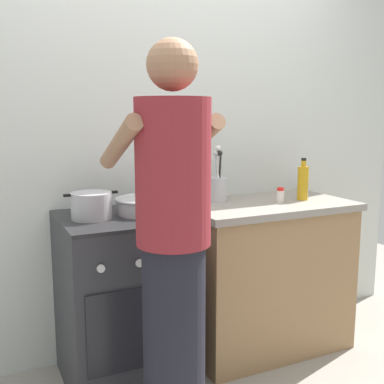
{
  "coord_description": "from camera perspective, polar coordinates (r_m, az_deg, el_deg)",
  "views": [
    {
      "loc": [
        -1.03,
        -2.15,
        1.42
      ],
      "look_at": [
        0.05,
        0.12,
        1.0
      ],
      "focal_mm": 44.31,
      "sensor_mm": 36.0,
      "label": 1
    }
  ],
  "objects": [
    {
      "name": "spice_bottle",
      "position": [
        2.82,
        10.58,
        -0.39
      ],
      "size": [
        0.04,
        0.04,
        0.09
      ],
      "color": "silver",
      "rests_on": "countertop"
    },
    {
      "name": "oil_bottle",
      "position": [
        2.93,
        13.2,
        1.15
      ],
      "size": [
        0.07,
        0.07,
        0.25
      ],
      "color": "gold",
      "rests_on": "countertop"
    },
    {
      "name": "countertop",
      "position": [
        2.95,
        8.68,
        -9.77
      ],
      "size": [
        1.0,
        0.6,
        0.9
      ],
      "color": "#99724C",
      "rests_on": "ground"
    },
    {
      "name": "ground",
      "position": [
        2.77,
        0.14,
        -21.31
      ],
      "size": [
        6.0,
        6.0,
        0.0
      ],
      "primitive_type": "plane",
      "color": "gray"
    },
    {
      "name": "mixing_bowl",
      "position": [
        2.49,
        -5.76,
        -1.52
      ],
      "size": [
        0.31,
        0.31,
        0.08
      ],
      "color": "#B7B7BC",
      "rests_on": "stove_range"
    },
    {
      "name": "person",
      "position": [
        1.93,
        -2.29,
        -7.36
      ],
      "size": [
        0.41,
        0.5,
        1.7
      ],
      "color": "black",
      "rests_on": "ground"
    },
    {
      "name": "back_wall",
      "position": [
        2.92,
        -0.53,
        6.16
      ],
      "size": [
        3.2,
        0.1,
        2.5
      ],
      "color": "silver",
      "rests_on": "ground"
    },
    {
      "name": "utensil_crock",
      "position": [
        2.83,
        3.2,
        0.84
      ],
      "size": [
        0.1,
        0.1,
        0.33
      ],
      "color": "silver",
      "rests_on": "countertop"
    },
    {
      "name": "stove_range",
      "position": [
        2.58,
        -8.52,
        -12.67
      ],
      "size": [
        0.6,
        0.62,
        0.9
      ],
      "color": "#2D2D33",
      "rests_on": "ground"
    },
    {
      "name": "pot",
      "position": [
        2.4,
        -12.01,
        -1.61
      ],
      "size": [
        0.27,
        0.2,
        0.13
      ],
      "color": "#B2B2B7",
      "rests_on": "stove_range"
    }
  ]
}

